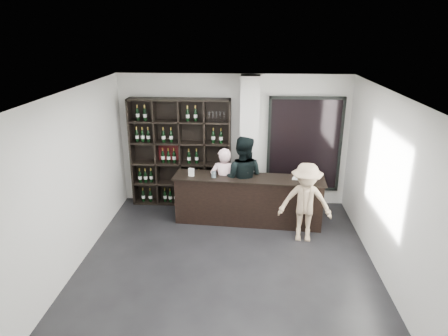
# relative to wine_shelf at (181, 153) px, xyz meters

# --- Properties ---
(floor) EXTENTS (5.00, 5.50, 0.01)m
(floor) POSITION_rel_wine_shelf_xyz_m (1.15, -2.57, -1.20)
(floor) COLOR black
(floor) RESTS_ON ground
(wine_shelf) EXTENTS (2.20, 0.35, 2.40)m
(wine_shelf) POSITION_rel_wine_shelf_xyz_m (0.00, 0.00, 0.00)
(wine_shelf) COLOR black
(wine_shelf) RESTS_ON floor
(structural_column) EXTENTS (0.40, 0.40, 2.90)m
(structural_column) POSITION_rel_wine_shelf_xyz_m (1.50, -0.10, 0.25)
(structural_column) COLOR silver
(structural_column) RESTS_ON floor
(glass_panel) EXTENTS (1.60, 0.08, 2.10)m
(glass_panel) POSITION_rel_wine_shelf_xyz_m (2.70, 0.12, 0.20)
(glass_panel) COLOR black
(glass_panel) RESTS_ON floor
(tasting_counter) EXTENTS (3.01, 0.63, 0.99)m
(tasting_counter) POSITION_rel_wine_shelf_xyz_m (1.50, -0.86, -0.70)
(tasting_counter) COLOR black
(tasting_counter) RESTS_ON floor
(taster_pink) EXTENTS (0.57, 0.39, 1.54)m
(taster_pink) POSITION_rel_wine_shelf_xyz_m (1.00, -0.72, -0.43)
(taster_pink) COLOR #FECED3
(taster_pink) RESTS_ON floor
(taster_black) EXTENTS (0.98, 0.82, 1.79)m
(taster_black) POSITION_rel_wine_shelf_xyz_m (1.37, -0.72, -0.30)
(taster_black) COLOR black
(taster_black) RESTS_ON floor
(customer) EXTENTS (1.03, 0.66, 1.52)m
(customer) POSITION_rel_wine_shelf_xyz_m (2.55, -1.52, -0.44)
(customer) COLOR tan
(customer) RESTS_ON floor
(wine_glass) EXTENTS (0.11, 0.11, 0.20)m
(wine_glass) POSITION_rel_wine_shelf_xyz_m (1.47, -0.93, -0.11)
(wine_glass) COLOR white
(wine_glass) RESTS_ON tasting_counter
(spit_cup) EXTENTS (0.11, 0.11, 0.12)m
(spit_cup) POSITION_rel_wine_shelf_xyz_m (0.80, -0.91, -0.15)
(spit_cup) COLOR #9AB4BF
(spit_cup) RESTS_ON tasting_counter
(napkin_stack) EXTENTS (0.17, 0.17, 0.02)m
(napkin_stack) POSITION_rel_wine_shelf_xyz_m (2.44, -0.89, -0.20)
(napkin_stack) COLOR white
(napkin_stack) RESTS_ON tasting_counter
(card_stand) EXTENTS (0.12, 0.09, 0.16)m
(card_stand) POSITION_rel_wine_shelf_xyz_m (0.35, -0.86, -0.13)
(card_stand) COLOR white
(card_stand) RESTS_ON tasting_counter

